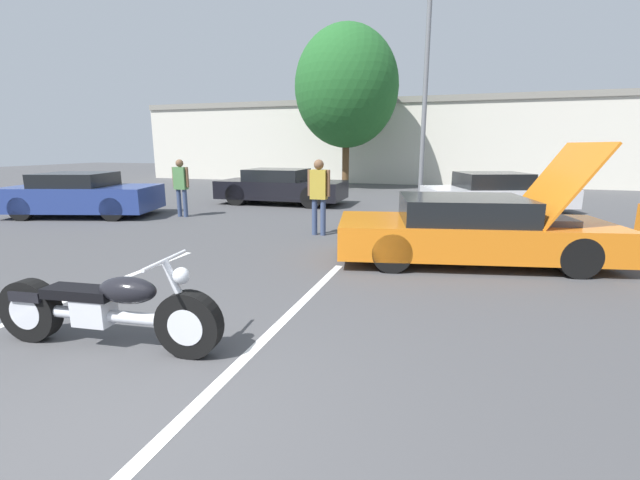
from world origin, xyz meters
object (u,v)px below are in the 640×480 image
Objects in this scene: tree_background at (347,87)px; parked_car_mid_right_row at (495,193)px; spectator_near_motorcycle at (319,191)px; spectator_midground at (181,183)px; parked_car_left_row at (82,195)px; show_car_hood_open at (473,230)px; parked_car_mid_left_row at (281,187)px; motorcycle at (106,310)px; light_pole at (428,84)px.

parked_car_mid_right_row is at bearing -42.36° from tree_background.
spectator_midground is (-4.48, 1.24, -0.05)m from spectator_near_motorcycle.
spectator_midground is at bearing -175.25° from parked_car_mid_right_row.
parked_car_left_row is 7.30m from spectator_near_motorcycle.
show_car_hood_open reaches higher than parked_car_mid_left_row.
spectator_near_motorcycle is (2.92, -4.69, 0.41)m from parked_car_mid_left_row.
parked_car_mid_left_row is 1.00× the size of parked_car_left_row.
spectator_midground reaches higher than motorcycle.
parked_car_left_row is 2.91m from spectator_midground.
spectator_midground is at bearing -103.33° from tree_background.
light_pole is 1.06× the size of tree_background.
parked_car_mid_left_row is 2.59× the size of spectator_near_motorcycle.
tree_background is at bearing 47.39° from parked_car_left_row.
parked_car_left_row is (-7.00, 6.37, 0.20)m from motorcycle.
parked_car_left_row is at bearing -164.78° from spectator_midground.
motorcycle is 5.93m from spectator_near_motorcycle.
tree_background is 17.32m from motorcycle.
show_car_hood_open is 2.85× the size of spectator_near_motorcycle.
tree_background is at bearing 101.58° from spectator_near_motorcycle.
parked_car_mid_left_row is at bearing 123.71° from show_car_hood_open.
parked_car_mid_left_row is at bearing 121.91° from spectator_near_motorcycle.
show_car_hood_open is (1.66, -9.71, -3.69)m from light_pole.
parked_car_mid_left_row is (-4.49, -3.68, -3.66)m from light_pole.
spectator_midground is at bearing -115.67° from parked_car_mid_left_row.
spectator_midground is at bearing 149.63° from show_car_hood_open.
parked_car_left_row is at bearing 131.47° from motorcycle.
motorcycle is 0.50× the size of show_car_hood_open.
tree_background is 7.33m from parked_car_mid_left_row.
spectator_midground is at bearing 114.33° from motorcycle.
parked_car_mid_right_row is (4.28, 11.02, 0.16)m from motorcycle.
parked_car_mid_right_row is (2.44, -3.25, -3.68)m from light_pole.
show_car_hood_open is 1.04× the size of parked_car_mid_right_row.
light_pole reaches higher than parked_car_mid_right_row.
spectator_near_motorcycle is (0.27, 5.89, 0.60)m from motorcycle.
parked_car_left_row is at bearing -177.46° from parked_car_mid_right_row.
spectator_midground is (-6.05, -7.13, -3.30)m from light_pole.
parked_car_mid_right_row is at bearing 71.25° from show_car_hood_open.
light_pole is at bearing 79.37° from spectator_near_motorcycle.
parked_car_left_row is (-4.35, -4.21, 0.01)m from parked_car_mid_left_row.
light_pole is 10.52m from show_car_hood_open.
light_pole is at bearing 49.70° from spectator_midground.
spectator_near_motorcycle reaches higher than motorcycle.
motorcycle is 0.55× the size of parked_car_left_row.
parked_car_left_row is (-5.06, -10.32, -3.98)m from tree_background.
tree_background reaches higher than motorcycle.
motorcycle is 9.47m from parked_car_left_row.
parked_car_mid_left_row reaches higher than motorcycle.
light_pole is 4.60× the size of spectator_near_motorcycle.
motorcycle is 10.91m from parked_car_mid_left_row.
show_car_hood_open is 10.66m from parked_car_left_row.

